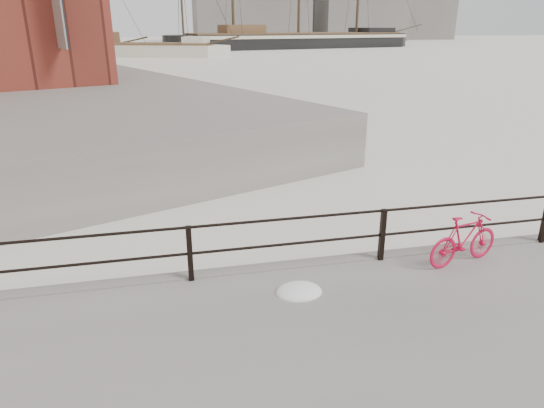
{
  "coord_description": "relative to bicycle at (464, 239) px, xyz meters",
  "views": [
    {
      "loc": [
        -7.29,
        -7.64,
        4.47
      ],
      "look_at": [
        -5.2,
        1.5,
        1.0
      ],
      "focal_mm": 32.0,
      "sensor_mm": 36.0,
      "label": 1
    }
  ],
  "objects": [
    {
      "name": "barque_black",
      "position": [
        23.29,
        93.57,
        -0.83
      ],
      "size": [
        65.2,
        33.62,
        35.06
      ],
      "primitive_type": null,
      "rotation": [
        0.0,
        0.0,
        0.22
      ],
      "color": "black",
      "rests_on": "ground"
    },
    {
      "name": "ground",
      "position": [
        2.11,
        0.62,
        -0.83
      ],
      "size": [
        400.0,
        400.0,
        0.0
      ],
      "primitive_type": "plane",
      "color": "white",
      "rests_on": "ground"
    },
    {
      "name": "schooner_mid",
      "position": [
        -7.29,
        71.74,
        -0.83
      ],
      "size": [
        31.15,
        20.61,
        20.71
      ],
      "primitive_type": null,
      "rotation": [
        0.0,
        0.0,
        -0.32
      ],
      "color": "beige",
      "rests_on": "ground"
    },
    {
      "name": "bicycle",
      "position": [
        0.0,
        0.0,
        0.0
      ],
      "size": [
        1.59,
        0.59,
        0.95
      ],
      "primitive_type": "imported",
      "rotation": [
        0.0,
        0.0,
        0.23
      ],
      "color": "red",
      "rests_on": "promenade"
    },
    {
      "name": "industrial_east",
      "position": [
        80.11,
        150.62,
        6.17
      ],
      "size": [
        20.0,
        16.0,
        14.0
      ],
      "primitive_type": "cube",
      "color": "gray",
      "rests_on": "ground"
    },
    {
      "name": "schooner_left",
      "position": [
        -19.53,
        76.6,
        -0.83
      ],
      "size": [
        25.82,
        12.29,
        19.27
      ],
      "primitive_type": null,
      "rotation": [
        0.0,
        0.0,
        -0.03
      ],
      "color": "beige",
      "rests_on": "ground"
    },
    {
      "name": "industrial_west",
      "position": [
        22.11,
        140.62,
        8.17
      ],
      "size": [
        32.0,
        18.0,
        18.0
      ],
      "primitive_type": "cube",
      "color": "gray",
      "rests_on": "ground"
    }
  ]
}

